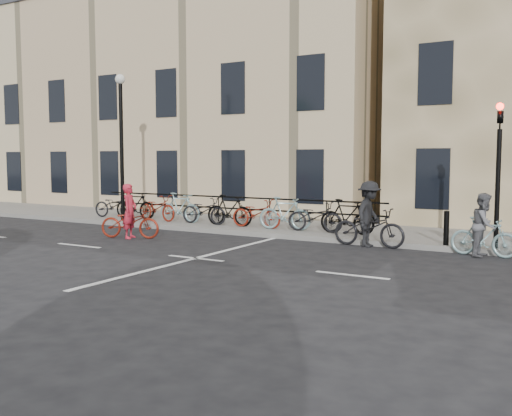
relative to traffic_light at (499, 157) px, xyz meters
The scene contains 10 objects.
ground 7.96m from the traffic_light, 145.01° to the right, with size 120.00×120.00×0.00m, color black.
sidewalk 10.60m from the traffic_light, behind, with size 46.00×4.00×0.15m, color slate.
building_west 17.70m from the traffic_light, 150.33° to the left, with size 20.00×10.00×10.00m, color #CDB98B.
traffic_light is the anchor object (origin of this frame).
lamp_post 12.74m from the traffic_light, behind, with size 0.36×0.36×5.28m.
bollard_east 2.21m from the traffic_light, behind, with size 0.14×0.14×0.90m, color black.
parked_bikes 9.22m from the traffic_light, behind, with size 11.45×1.23×1.05m.
cyclist_pink 10.49m from the traffic_light, 166.04° to the right, with size 1.97×1.21×1.65m.
cyclist_grey 1.91m from the traffic_light, 110.80° to the right, with size 1.67×0.83×1.57m.
cyclist_dark 3.66m from the traffic_light, behind, with size 2.07×1.21×1.81m.
Camera 1 is at (8.13, -11.08, 2.43)m, focal length 40.00 mm.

